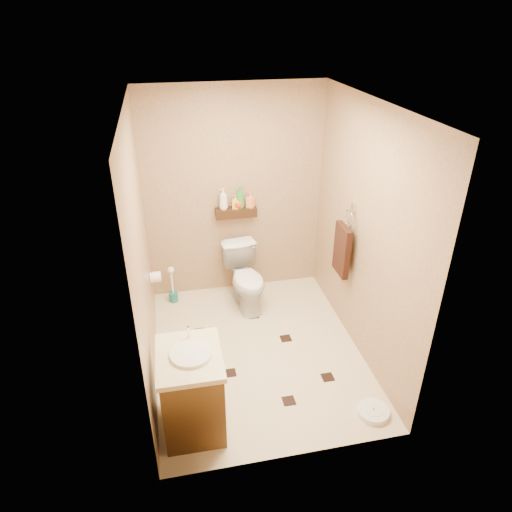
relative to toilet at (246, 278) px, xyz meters
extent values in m
plane|color=beige|center=(-0.05, -0.83, -0.35)|extent=(2.50, 2.50, 0.00)
cube|color=tan|center=(-0.05, 0.42, 0.85)|extent=(2.00, 0.04, 2.40)
cube|color=tan|center=(-0.05, -2.08, 0.85)|extent=(2.00, 0.04, 2.40)
cube|color=tan|center=(-1.05, -0.83, 0.85)|extent=(0.04, 2.50, 2.40)
cube|color=tan|center=(0.95, -0.83, 0.85)|extent=(0.04, 2.50, 2.40)
cube|color=silver|center=(-0.05, -0.83, 2.05)|extent=(2.00, 2.50, 0.02)
cube|color=#361D0E|center=(-0.05, 0.34, 0.67)|extent=(0.46, 0.14, 0.10)
cube|color=black|center=(-0.37, -1.09, -0.35)|extent=(0.11, 0.11, 0.01)
cube|color=black|center=(0.28, -0.71, -0.35)|extent=(0.11, 0.11, 0.01)
cube|color=black|center=(0.09, -1.54, -0.35)|extent=(0.11, 0.11, 0.01)
cube|color=black|center=(-0.59, -0.41, -0.35)|extent=(0.11, 0.11, 0.01)
cube|color=black|center=(0.52, -1.34, -0.35)|extent=(0.11, 0.11, 0.01)
cube|color=black|center=(0.03, -0.24, -0.35)|extent=(0.11, 0.11, 0.01)
imported|color=white|center=(0.00, 0.00, 0.00)|extent=(0.48, 0.74, 0.70)
cube|color=brown|center=(-0.75, -1.62, 0.00)|extent=(0.47, 0.57, 0.69)
cube|color=#F4E9B0|center=(-0.75, -1.62, 0.37)|extent=(0.51, 0.61, 0.04)
cylinder|color=white|center=(-0.73, -1.62, 0.39)|extent=(0.32, 0.32, 0.04)
cylinder|color=silver|center=(-0.73, -1.43, 0.45)|extent=(0.03, 0.03, 0.11)
cylinder|color=white|center=(0.75, -1.83, -0.33)|extent=(0.32, 0.32, 0.05)
cylinder|color=white|center=(0.75, -1.83, -0.30)|extent=(0.16, 0.16, 0.01)
cylinder|color=#1A6B64|center=(-0.83, 0.24, -0.29)|extent=(0.11, 0.11, 0.11)
cylinder|color=white|center=(-0.83, 0.24, -0.08)|extent=(0.02, 0.02, 0.33)
sphere|color=white|center=(-0.83, 0.24, 0.07)|extent=(0.08, 0.08, 0.08)
cube|color=silver|center=(0.94, -0.58, 1.03)|extent=(0.03, 0.06, 0.08)
torus|color=silver|center=(0.90, -0.58, 0.91)|extent=(0.02, 0.19, 0.19)
cube|color=black|center=(0.86, -0.58, 0.57)|extent=(0.06, 0.30, 0.52)
cylinder|color=white|center=(-0.99, -0.18, 0.25)|extent=(0.11, 0.11, 0.11)
cylinder|color=silver|center=(-1.03, -0.18, 0.31)|extent=(0.04, 0.02, 0.02)
imported|color=white|center=(-0.18, 0.34, 0.84)|extent=(0.13, 0.13, 0.24)
imported|color=yellow|center=(-0.05, 0.34, 0.80)|extent=(0.09, 0.09, 0.16)
imported|color=red|center=(-0.02, 0.34, 0.79)|extent=(0.15, 0.15, 0.15)
imported|color=#2E8C31|center=(0.00, 0.34, 0.84)|extent=(0.11, 0.11, 0.25)
imported|color=#FA8453|center=(0.12, 0.34, 0.81)|extent=(0.11, 0.11, 0.18)
camera|label=1|loc=(-0.79, -4.32, 2.70)|focal=32.00mm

